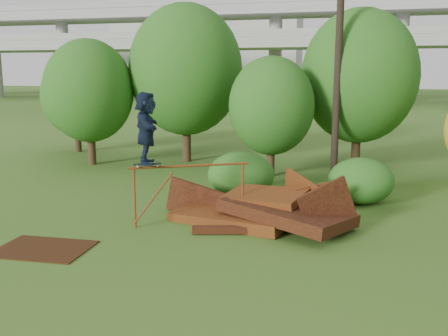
% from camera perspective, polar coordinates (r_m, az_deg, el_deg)
% --- Properties ---
extents(ground, '(240.00, 240.00, 0.00)m').
position_cam_1_polar(ground, '(12.00, 1.38, -9.49)').
color(ground, '#2D5116').
rests_on(ground, ground).
extents(scrap_pile, '(5.76, 3.66, 1.89)m').
position_cam_1_polar(scrap_pile, '(14.05, 4.29, -4.85)').
color(scrap_pile, '#41190B').
rests_on(scrap_pile, ground).
extents(grind_rail, '(2.98, 1.59, 1.68)m').
position_cam_1_polar(grind_rail, '(13.77, -3.94, -1.32)').
color(grind_rail, brown).
rests_on(grind_rail, ground).
extents(skateboard, '(0.75, 0.52, 0.08)m').
position_cam_1_polar(skateboard, '(13.54, -8.77, 0.44)').
color(skateboard, black).
rests_on(skateboard, grind_rail).
extents(skater, '(1.19, 1.86, 1.92)m').
position_cam_1_polar(skater, '(13.40, -8.89, 4.53)').
color(skater, black).
rests_on(skater, skateboard).
extents(flat_plate, '(2.23, 1.64, 0.03)m').
position_cam_1_polar(flat_plate, '(12.86, -19.95, -8.67)').
color(flat_plate, '#311A0A').
rests_on(flat_plate, ground).
extents(tree_0, '(4.00, 4.00, 5.64)m').
position_cam_1_polar(tree_0, '(23.33, -15.19, 8.49)').
color(tree_0, black).
rests_on(tree_0, ground).
extents(tree_1, '(5.22, 5.22, 7.27)m').
position_cam_1_polar(tree_1, '(23.44, -4.40, 11.10)').
color(tree_1, black).
rests_on(tree_1, ground).
extents(tree_2, '(3.41, 3.41, 4.81)m').
position_cam_1_polar(tree_2, '(20.05, 5.45, 7.06)').
color(tree_2, black).
rests_on(tree_2, ground).
extents(tree_3, '(4.92, 4.92, 6.82)m').
position_cam_1_polar(tree_3, '(22.21, 15.22, 10.07)').
color(tree_3, black).
rests_on(tree_3, ground).
extents(tree_6, '(3.55, 3.55, 4.96)m').
position_cam_1_polar(tree_6, '(27.40, -16.60, 7.84)').
color(tree_6, black).
rests_on(tree_6, ground).
extents(shrub_left, '(2.26, 2.08, 1.56)m').
position_cam_1_polar(shrub_left, '(16.71, 1.95, -0.81)').
color(shrub_left, '#174612').
rests_on(shrub_left, ground).
extents(shrub_right, '(2.10, 1.92, 1.48)m').
position_cam_1_polar(shrub_right, '(16.61, 15.39, -1.41)').
color(shrub_right, '#174612').
rests_on(shrub_right, ground).
extents(utility_pole, '(1.40, 0.28, 10.32)m').
position_cam_1_polar(utility_pole, '(20.00, 13.00, 13.69)').
color(utility_pole, black).
rests_on(utility_pole, ground).
extents(freeway_overpass, '(160.00, 15.00, 13.70)m').
position_cam_1_polar(freeway_overpass, '(74.17, 12.71, 15.45)').
color(freeway_overpass, gray).
rests_on(freeway_overpass, ground).
extents(building_left, '(18.00, 16.00, 35.00)m').
position_cam_1_polar(building_left, '(114.21, -6.98, 17.59)').
color(building_left, '#9E9E99').
rests_on(building_left, ground).
extents(building_right, '(14.00, 14.00, 28.00)m').
position_cam_1_polar(building_right, '(114.88, 5.10, 15.83)').
color(building_right, '#9E9E99').
rests_on(building_right, ground).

